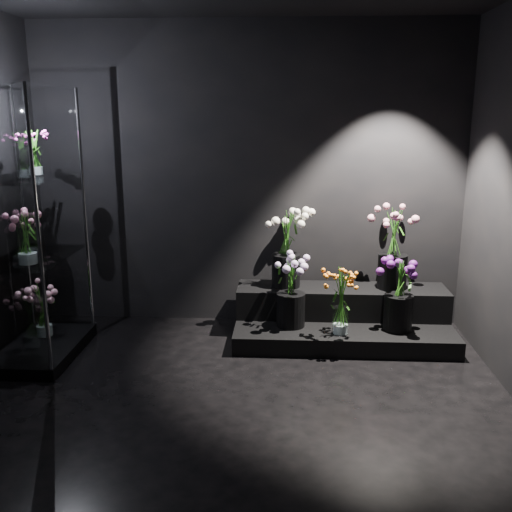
{
  "coord_description": "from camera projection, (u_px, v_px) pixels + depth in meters",
  "views": [
    {
      "loc": [
        0.37,
        -3.32,
        1.99
      ],
      "look_at": [
        0.12,
        1.2,
        0.85
      ],
      "focal_mm": 40.0,
      "sensor_mm": 36.0,
      "label": 1
    }
  ],
  "objects": [
    {
      "name": "bouquet_case_magenta",
      "position": [
        34.0,
        152.0,
        4.57
      ],
      "size": [
        0.26,
        0.26,
        0.35
      ],
      "rotation": [
        0.0,
        0.0,
        0.23
      ],
      "color": "white",
      "rests_on": "display_case"
    },
    {
      "name": "bouquet_lilac",
      "position": [
        291.0,
        286.0,
        4.94
      ],
      "size": [
        0.41,
        0.41,
        0.64
      ],
      "rotation": [
        0.0,
        0.0,
        0.08
      ],
      "color": "black",
      "rests_on": "display_riser"
    },
    {
      "name": "floor",
      "position": [
        228.0,
        426.0,
        3.72
      ],
      "size": [
        4.0,
        4.0,
        0.0
      ],
      "primitive_type": "plane",
      "color": "black",
      "rests_on": "ground"
    },
    {
      "name": "bouquet_orange_bells",
      "position": [
        341.0,
        301.0,
        4.79
      ],
      "size": [
        0.28,
        0.28,
        0.57
      ],
      "rotation": [
        0.0,
        0.0,
        -0.07
      ],
      "color": "white",
      "rests_on": "display_riser"
    },
    {
      "name": "wall_back",
      "position": [
        248.0,
        178.0,
        5.31
      ],
      "size": [
        4.0,
        0.0,
        4.0
      ],
      "primitive_type": "plane",
      "rotation": [
        1.57,
        0.0,
        0.0
      ],
      "color": "black",
      "rests_on": "floor"
    },
    {
      "name": "bouquet_purple",
      "position": [
        399.0,
        292.0,
        4.86
      ],
      "size": [
        0.35,
        0.35,
        0.61
      ],
      "rotation": [
        0.0,
        0.0,
        -0.07
      ],
      "color": "black",
      "rests_on": "display_riser"
    },
    {
      "name": "bouquet_case_base_pink",
      "position": [
        43.0,
        308.0,
        4.91
      ],
      "size": [
        0.41,
        0.41,
        0.46
      ],
      "rotation": [
        0.0,
        0.0,
        0.26
      ],
      "color": "white",
      "rests_on": "display_case"
    },
    {
      "name": "display_case",
      "position": [
        30.0,
        228.0,
        4.55
      ],
      "size": [
        0.6,
        1.0,
        2.19
      ],
      "color": "black",
      "rests_on": "floor"
    },
    {
      "name": "bouquet_pink_roses",
      "position": [
        394.0,
        244.0,
        5.12
      ],
      "size": [
        0.44,
        0.44,
        0.73
      ],
      "rotation": [
        0.0,
        0.0,
        -0.21
      ],
      "color": "black",
      "rests_on": "display_riser"
    },
    {
      "name": "bouquet_cream_roses",
      "position": [
        286.0,
        244.0,
        5.18
      ],
      "size": [
        0.43,
        0.43,
        0.71
      ],
      "rotation": [
        0.0,
        0.0,
        0.21
      ],
      "color": "black",
      "rests_on": "display_riser"
    },
    {
      "name": "bouquet_case_pink",
      "position": [
        26.0,
        237.0,
        4.36
      ],
      "size": [
        0.36,
        0.36,
        0.4
      ],
      "rotation": [
        0.0,
        0.0,
        -0.31
      ],
      "color": "white",
      "rests_on": "display_case"
    },
    {
      "name": "wall_front",
      "position": [
        140.0,
        352.0,
        1.44
      ],
      "size": [
        4.0,
        0.0,
        4.0
      ],
      "primitive_type": "plane",
      "rotation": [
        -1.57,
        0.0,
        0.0
      ],
      "color": "black",
      "rests_on": "floor"
    },
    {
      "name": "display_riser",
      "position": [
        342.0,
        317.0,
        5.19
      ],
      "size": [
        1.92,
        0.85,
        0.43
      ],
      "color": "black",
      "rests_on": "floor"
    }
  ]
}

